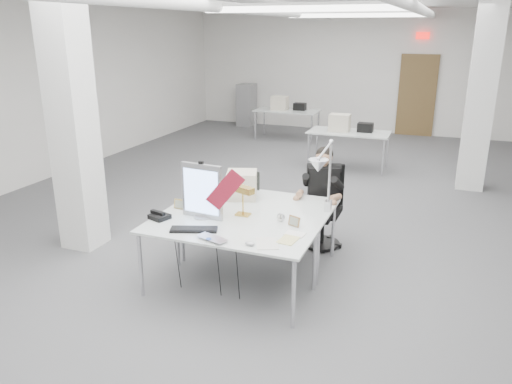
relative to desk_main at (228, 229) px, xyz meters
The scene contains 23 objects.
room_shell 2.80m from the desk_main, 89.21° to the left, with size 10.04×14.04×3.24m.
desk_main is the anchor object (origin of this frame).
desk_second 0.90m from the desk_main, 90.00° to the left, with size 1.80×0.90×0.03m, color silver.
bg_desk_a 5.50m from the desk_main, 87.92° to the left, with size 1.60×0.80×0.03m, color silver.
bg_desk_b 7.91m from the desk_main, 103.16° to the left, with size 1.60×0.80×0.03m, color silver.
filing_cabinet 9.80m from the desk_main, 110.93° to the left, with size 0.45×0.55×1.20m, color gray.
office_chair 1.70m from the desk_main, 68.04° to the left, with size 0.58×0.58×1.17m, color black, non-canonical shape.
seated_person 1.66m from the desk_main, 67.39° to the left, with size 0.43×0.54×0.81m, color black, non-canonical shape.
monitor 0.53m from the desk_main, 153.91° to the left, with size 0.49×0.05×0.61m, color #A2A3A7.
pennant 0.42m from the desk_main, 120.87° to the left, with size 0.44×0.01×0.18m, color maroon.
keyboard 0.35m from the desk_main, 148.72° to the right, with size 0.48×0.16×0.02m, color black.
laptop 0.38m from the desk_main, 95.42° to the right, with size 0.33×0.21×0.03m, color #ACACB1.
mouse 0.49m from the desk_main, 40.44° to the right, with size 0.10×0.06×0.04m, color #A5A6AA.
bankers_lamp 0.44m from the desk_main, 89.86° to the left, with size 0.28×0.11×0.31m, color gold, non-canonical shape.
desk_phone 0.81m from the desk_main, behind, with size 0.20×0.18×0.05m, color black.
picture_frame_left 0.83m from the desk_main, 155.83° to the left, with size 0.14×0.01×0.11m, color tan.
picture_frame_right 0.70m from the desk_main, 26.17° to the left, with size 0.14×0.01×0.11m, color #9F7244.
desk_clock 0.59m from the desk_main, 39.95° to the left, with size 0.09×0.09×0.03m, color #ACABB0.
paper_stack_a 0.56m from the desk_main, 23.09° to the right, with size 0.21×0.30×0.01m, color silver.
paper_stack_b 0.68m from the desk_main, ahead, with size 0.17×0.23×0.01m, color #D5CB7F.
paper_stack_c 0.70m from the desk_main, ahead, with size 0.20×0.14×0.01m, color white.
beige_monitor 1.00m from the desk_main, 103.99° to the left, with size 0.35×0.33×0.33m, color beige.
architect_lamp 1.15m from the desk_main, 36.98° to the left, with size 0.23×0.67×0.87m, color silver, non-canonical shape.
Camera 1 is at (2.00, -6.88, 2.74)m, focal length 35.00 mm.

